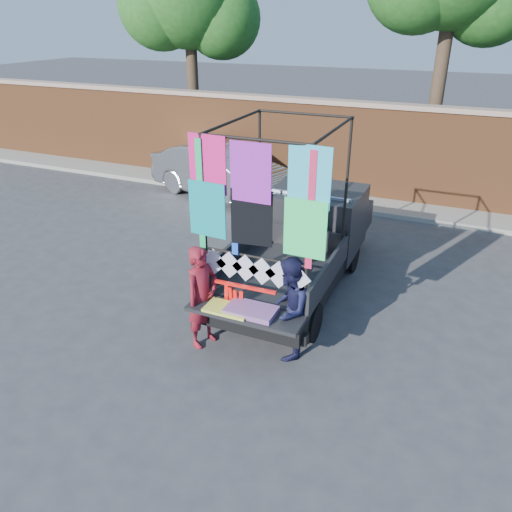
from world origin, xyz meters
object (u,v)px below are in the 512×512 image
at_px(pickup_truck, 307,238).
at_px(woman, 202,297).
at_px(man, 289,309).
at_px(sedan, 225,172).

distance_m(pickup_truck, woman, 2.86).
bearing_deg(pickup_truck, man, -77.39).
bearing_deg(man, sedan, -152.18).
xyz_separation_m(sedan, man, (4.13, -6.10, 0.06)).
height_order(woman, man, woman).
bearing_deg(sedan, pickup_truck, -118.59).
relative_size(pickup_truck, man, 3.20).
xyz_separation_m(pickup_truck, man, (0.57, -2.53, -0.01)).
xyz_separation_m(pickup_truck, woman, (-0.74, -2.76, 0.01)).
height_order(sedan, woman, woman).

